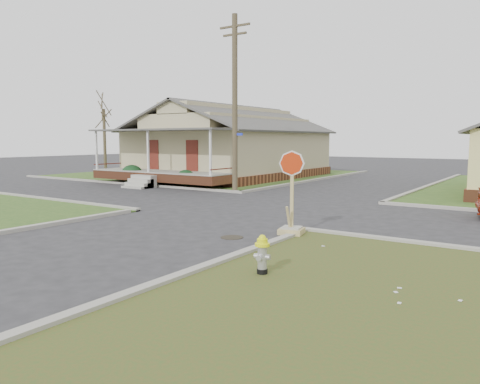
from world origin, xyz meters
The scene contains 11 objects.
ground centered at (0.00, 0.00, 0.00)m, with size 120.00×120.00×0.00m, color #28282A.
verge_far_left centered at (-13.00, 18.00, 0.03)m, with size 19.00×19.00×0.05m, color #2D4C1B.
curbs centered at (0.00, 5.00, 0.00)m, with size 80.00×40.00×0.12m, color gray, non-canonical shape.
manhole centered at (2.20, -0.50, 0.01)m, with size 0.64×0.64×0.01m, color black.
corner_house centered at (-10.00, 16.68, 2.28)m, with size 10.10×15.50×5.30m.
utility_pole centered at (-4.20, 8.90, 4.66)m, with size 1.80×0.28×9.00m.
tree_far_left centered at (-18.00, 12.00, 2.50)m, with size 0.22×0.22×4.90m, color #443827.
fire_hydrant centered at (4.83, -3.19, 0.49)m, with size 0.30×0.30×0.80m.
stop_sign centered at (3.45, 0.68, 0.56)m, with size 0.68×0.66×2.38m.
hedge_left centered at (-12.16, 9.17, 0.61)m, with size 1.45×1.19×1.11m, color #153A1D.
hedge_right centered at (-7.91, 9.32, 0.55)m, with size 1.31×1.07×1.00m, color #153A1D.
Camera 1 is at (9.60, -11.05, 2.74)m, focal length 35.00 mm.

